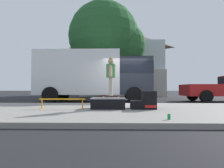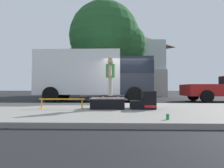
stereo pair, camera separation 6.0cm
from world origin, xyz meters
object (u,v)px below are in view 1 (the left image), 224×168
grind_rail (62,101)px  box_truck (95,74)px  skate_box (108,103)px  skateboard (111,96)px  kicker_ramp (145,101)px  skater_kid (111,73)px  soda_can (169,117)px  street_tree_main (108,39)px

grind_rail → box_truck: bearing=84.8°
skate_box → box_truck: bearing=101.7°
grind_rail → skateboard: bearing=2.7°
kicker_ramp → skateboard: size_ratio=1.03×
kicker_ramp → box_truck: (-2.30, 5.14, 1.34)m
skateboard → skater_kid: 0.78m
skate_box → kicker_ramp: kicker_ramp is taller
box_truck → grind_rail: bearing=-95.2°
grind_rail → skateboard: size_ratio=1.95×
kicker_ramp → skateboard: kicker_ramp is taller
soda_can → grind_rail: bearing=145.1°
skater_kid → street_tree_main: bearing=93.3°
grind_rail → skater_kid: (1.63, 0.08, 0.94)m
street_tree_main → skateboard: bearing=-86.7°
kicker_ramp → box_truck: bearing=114.1°
grind_rail → street_tree_main: size_ratio=0.18×
box_truck → street_tree_main: 5.68m
skateboard → street_tree_main: street_tree_main is taller
soda_can → box_truck: bearing=108.8°
grind_rail → kicker_ramp: bearing=1.7°
street_tree_main → skate_box: bearing=-87.2°
soda_can → skate_box: bearing=123.4°
skater_kid → soda_can: size_ratio=10.36×
grind_rail → skateboard: skateboard is taller
skateboard → street_tree_main: bearing=93.3°
skateboard → soda_can: skateboard is taller
skate_box → street_tree_main: street_tree_main is taller
skater_kid → street_tree_main: (-0.56, 9.60, 3.85)m
soda_can → skateboard: bearing=121.8°
grind_rail → street_tree_main: street_tree_main is taller
box_truck → soda_can: bearing=-71.2°
skateboard → soda_can: size_ratio=6.23×
skate_box → soda_can: skate_box is taller
kicker_ramp → skate_box: bearing=180.0°
grind_rail → street_tree_main: bearing=83.7°
box_truck → kicker_ramp: bearing=-65.9°
soda_can → kicker_ramp: bearing=94.7°
soda_can → box_truck: size_ratio=0.02×
kicker_ramp → grind_rail: size_ratio=0.53×
grind_rail → skater_kid: size_ratio=1.17×
skate_box → soda_can: bearing=-56.6°
kicker_ramp → box_truck: box_truck is taller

